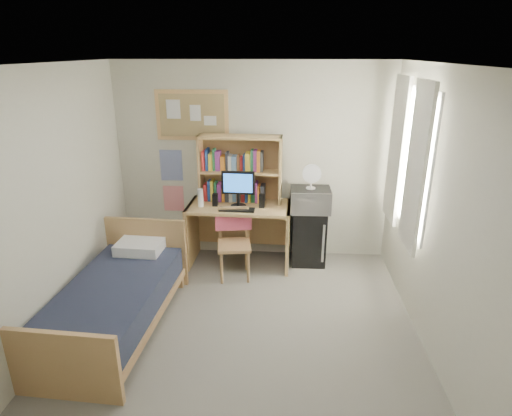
# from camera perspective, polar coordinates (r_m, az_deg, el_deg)

# --- Properties ---
(floor) EXTENTS (3.60, 4.20, 0.02)m
(floor) POSITION_cam_1_polar(r_m,az_deg,el_deg) (4.38, -2.36, -18.05)
(floor) COLOR gray
(floor) RESTS_ON ground
(ceiling) EXTENTS (3.60, 4.20, 0.02)m
(ceiling) POSITION_cam_1_polar(r_m,az_deg,el_deg) (3.43, -3.02, 18.51)
(ceiling) COLOR white
(ceiling) RESTS_ON wall_back
(wall_back) EXTENTS (3.60, 0.04, 2.60)m
(wall_back) POSITION_cam_1_polar(r_m,az_deg,el_deg) (5.70, -0.41, 6.04)
(wall_back) COLOR beige
(wall_back) RESTS_ON floor
(wall_left) EXTENTS (0.04, 4.20, 2.60)m
(wall_left) POSITION_cam_1_polar(r_m,az_deg,el_deg) (4.29, -27.33, -1.20)
(wall_left) COLOR beige
(wall_left) RESTS_ON floor
(wall_right) EXTENTS (0.04, 4.20, 2.60)m
(wall_right) POSITION_cam_1_polar(r_m,az_deg,el_deg) (3.95, 24.30, -2.43)
(wall_right) COLOR beige
(wall_right) RESTS_ON floor
(window_unit) EXTENTS (0.10, 1.40, 1.70)m
(window_unit) POSITION_cam_1_polar(r_m,az_deg,el_deg) (4.93, 19.65, 6.18)
(window_unit) COLOR white
(window_unit) RESTS_ON wall_right
(curtain_left) EXTENTS (0.04, 0.55, 1.70)m
(curtain_left) POSITION_cam_1_polar(r_m,az_deg,el_deg) (4.55, 20.58, 4.95)
(curtain_left) COLOR white
(curtain_left) RESTS_ON wall_right
(curtain_right) EXTENTS (0.04, 0.55, 1.70)m
(curtain_right) POSITION_cam_1_polar(r_m,az_deg,el_deg) (5.30, 18.22, 7.27)
(curtain_right) COLOR white
(curtain_right) RESTS_ON wall_right
(bulletin_board) EXTENTS (0.94, 0.03, 0.64)m
(bulletin_board) POSITION_cam_1_polar(r_m,az_deg,el_deg) (5.67, -8.51, 12.14)
(bulletin_board) COLOR #A28A55
(bulletin_board) RESTS_ON wall_back
(poster_wave) EXTENTS (0.30, 0.01, 0.42)m
(poster_wave) POSITION_cam_1_polar(r_m,az_deg,el_deg) (5.88, -11.23, 5.60)
(poster_wave) COLOR navy
(poster_wave) RESTS_ON wall_back
(poster_japan) EXTENTS (0.28, 0.01, 0.36)m
(poster_japan) POSITION_cam_1_polar(r_m,az_deg,el_deg) (6.02, -10.92, 1.27)
(poster_japan) COLOR red
(poster_japan) RESTS_ON wall_back
(desk) EXTENTS (1.35, 0.71, 0.83)m
(desk) POSITION_cam_1_polar(r_m,az_deg,el_deg) (5.67, -2.21, -3.53)
(desk) COLOR tan
(desk) RESTS_ON floor
(desk_chair) EXTENTS (0.50, 0.50, 0.88)m
(desk_chair) POSITION_cam_1_polar(r_m,az_deg,el_deg) (5.32, -2.93, -4.90)
(desk_chair) COLOR tan
(desk_chair) RESTS_ON floor
(mini_fridge) EXTENTS (0.44, 0.44, 0.75)m
(mini_fridge) POSITION_cam_1_polar(r_m,az_deg,el_deg) (5.76, 7.00, -3.72)
(mini_fridge) COLOR black
(mini_fridge) RESTS_ON floor
(bed) EXTENTS (1.05, 1.92, 0.51)m
(bed) POSITION_cam_1_polar(r_m,az_deg,el_deg) (4.68, -18.33, -12.43)
(bed) COLOR #1A1F30
(bed) RESTS_ON floor
(hutch) EXTENTS (1.08, 0.31, 0.87)m
(hutch) POSITION_cam_1_polar(r_m,az_deg,el_deg) (5.53, -2.11, 5.17)
(hutch) COLOR tan
(hutch) RESTS_ON desk
(monitor) EXTENTS (0.42, 0.05, 0.44)m
(monitor) POSITION_cam_1_polar(r_m,az_deg,el_deg) (5.39, -2.39, 2.39)
(monitor) COLOR black
(monitor) RESTS_ON desk
(keyboard) EXTENTS (0.45, 0.16, 0.02)m
(keyboard) POSITION_cam_1_polar(r_m,az_deg,el_deg) (5.33, -2.57, -0.22)
(keyboard) COLOR black
(keyboard) RESTS_ON desk
(speaker_left) EXTENTS (0.07, 0.07, 0.16)m
(speaker_left) POSITION_cam_1_polar(r_m,az_deg,el_deg) (5.49, -5.47, 1.09)
(speaker_left) COLOR black
(speaker_left) RESTS_ON desk
(speaker_right) EXTENTS (0.07, 0.07, 0.17)m
(speaker_right) POSITION_cam_1_polar(r_m,az_deg,el_deg) (5.40, 0.79, 0.93)
(speaker_right) COLOR black
(speaker_right) RESTS_ON desk
(water_bottle) EXTENTS (0.07, 0.07, 0.23)m
(water_bottle) POSITION_cam_1_polar(r_m,az_deg,el_deg) (5.47, -7.41, 1.37)
(water_bottle) COLOR white
(water_bottle) RESTS_ON desk
(hoodie) EXTENTS (0.47, 0.20, 0.22)m
(hoodie) POSITION_cam_1_polar(r_m,az_deg,el_deg) (5.40, -3.05, -1.67)
(hoodie) COLOR #F35C81
(hoodie) RESTS_ON desk_chair
(microwave) EXTENTS (0.51, 0.39, 0.30)m
(microwave) POSITION_cam_1_polar(r_m,az_deg,el_deg) (5.55, 7.24, 1.13)
(microwave) COLOR silver
(microwave) RESTS_ON mini_fridge
(desk_fan) EXTENTS (0.24, 0.24, 0.29)m
(desk_fan) POSITION_cam_1_polar(r_m,az_deg,el_deg) (5.46, 7.37, 4.05)
(desk_fan) COLOR white
(desk_fan) RESTS_ON microwave
(pillow) EXTENTS (0.53, 0.39, 0.12)m
(pillow) POSITION_cam_1_polar(r_m,az_deg,el_deg) (5.12, -15.27, -5.03)
(pillow) COLOR white
(pillow) RESTS_ON bed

